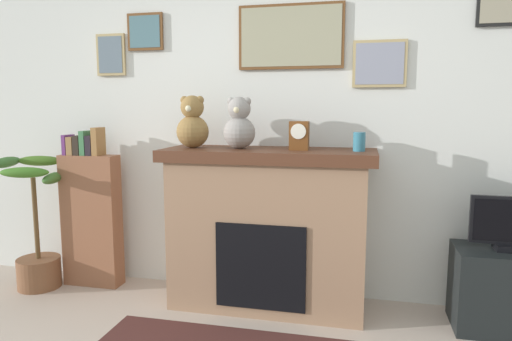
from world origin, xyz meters
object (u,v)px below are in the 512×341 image
Objects in this scene: candle_jar at (359,142)px; teddy_bear_cream at (192,124)px; fireplace at (268,227)px; teddy_bear_brown at (239,126)px; bookshelf at (91,215)px; mantel_clock at (299,136)px; tv_stand at (508,290)px; potted_plant at (37,240)px.

candle_jar is 1.17m from teddy_bear_cream.
fireplace is 4.09× the size of teddy_bear_brown.
bookshelf is at bearing 176.26° from teddy_bear_brown.
teddy_bear_brown is (-0.42, 0.00, 0.06)m from mantel_clock.
teddy_bear_cream reaches higher than mantel_clock.
teddy_bear_cream is at bearing -179.98° from candle_jar.
tv_stand is 5.23× the size of candle_jar.
potted_plant is at bearing -177.83° from mantel_clock.
mantel_clock is (1.67, -0.08, 0.66)m from bookshelf.
mantel_clock is (0.22, -0.02, 0.66)m from fireplace.
teddy_bear_brown is at bearing -174.96° from fireplace.
fireplace is 0.91m from teddy_bear_cream.
tv_stand is 2.36m from teddy_bear_cream.
fireplace is 0.88m from candle_jar.
mantel_clock is at bearing 179.26° from tv_stand.
teddy_bear_cream is 0.35m from teddy_bear_brown.
tv_stand is at bearing -1.90° from bookshelf.
fireplace is 7.55× the size of mantel_clock.
candle_jar is at bearing 1.85° from potted_plant.
potted_plant is (-0.39, -0.16, -0.19)m from bookshelf.
potted_plant is at bearing -178.15° from candle_jar.
bookshelf is 6.49× the size of mantel_clock.
bookshelf reaches higher than fireplace.
fireplace reaches higher than tv_stand.
fireplace is at bearing 3.02° from potted_plant.
bookshelf is at bearing 174.83° from teddy_bear_cream.
teddy_bear_brown is at bearing 2.76° from potted_plant.
potted_plant is 8.23× the size of candle_jar.
candle_jar is 0.34× the size of teddy_bear_cream.
fireplace is at bearing 5.04° from teddy_bear_brown.
candle_jar is 0.35× the size of teddy_bear_brown.
mantel_clock is at bearing -2.83° from bookshelf.
teddy_bear_brown reaches higher than mantel_clock.
mantel_clock is (2.06, 0.08, 0.85)m from potted_plant.
mantel_clock is at bearing -179.81° from candle_jar.
fireplace is 3.95× the size of teddy_bear_cream.
teddy_bear_cream is at bearing -178.11° from fireplace.
fireplace is 1.85m from potted_plant.
bookshelf is at bearing 177.75° from candle_jar.
teddy_bear_cream is (-1.17, -0.00, 0.10)m from candle_jar.
fireplace is at bearing -2.50° from bookshelf.
bookshelf is 3.40× the size of teddy_bear_cream.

